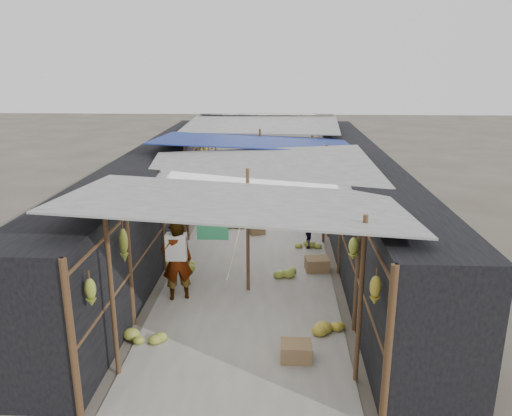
% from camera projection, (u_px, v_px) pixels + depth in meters
% --- Properties ---
extents(ground, '(80.00, 80.00, 0.00)m').
position_uv_depth(ground, '(236.00, 377.00, 7.56)').
color(ground, '#6B6356').
rests_on(ground, ground).
extents(aisle_slab, '(3.60, 16.00, 0.02)m').
position_uv_depth(aisle_slab, '(256.00, 235.00, 13.79)').
color(aisle_slab, '#9E998E').
rests_on(aisle_slab, ground).
extents(stall_left, '(1.40, 15.00, 2.30)m').
position_uv_depth(stall_left, '(157.00, 194.00, 13.59)').
color(stall_left, black).
rests_on(stall_left, ground).
extents(stall_right, '(1.40, 15.00, 2.30)m').
position_uv_depth(stall_right, '(357.00, 196.00, 13.34)').
color(stall_right, black).
rests_on(stall_right, ground).
extents(crate_near, '(0.50, 0.40, 0.30)m').
position_uv_depth(crate_near, '(296.00, 352.00, 7.96)').
color(crate_near, '#946F4B').
rests_on(crate_near, ground).
extents(crate_mid, '(0.56, 0.47, 0.31)m').
position_uv_depth(crate_mid, '(317.00, 264.00, 11.37)').
color(crate_mid, '#946F4B').
rests_on(crate_mid, ground).
extents(crate_back, '(0.50, 0.46, 0.25)m').
position_uv_depth(crate_back, '(257.00, 230.00, 13.80)').
color(crate_back, '#946F4B').
rests_on(crate_back, ground).
extents(black_basin, '(0.65, 0.65, 0.20)m').
position_uv_depth(black_basin, '(311.00, 199.00, 17.05)').
color(black_basin, black).
rests_on(black_basin, ground).
extents(vendor_elderly, '(0.70, 0.57, 1.65)m').
position_uv_depth(vendor_elderly, '(177.00, 261.00, 9.83)').
color(vendor_elderly, white).
rests_on(vendor_elderly, ground).
extents(shopper_blue, '(0.91, 0.81, 1.56)m').
position_uv_depth(shopper_blue, '(234.00, 181.00, 16.66)').
color(shopper_blue, '#204AA3').
rests_on(shopper_blue, ground).
extents(vendor_seated, '(0.31, 0.54, 0.83)m').
position_uv_depth(vendor_seated, '(308.00, 233.00, 12.65)').
color(vendor_seated, '#46433D').
rests_on(vendor_seated, ground).
extents(market_canopy, '(5.62, 15.20, 2.77)m').
position_uv_depth(market_canopy, '(258.00, 146.00, 13.45)').
color(market_canopy, brown).
rests_on(market_canopy, ground).
extents(hanging_bananas, '(3.96, 14.08, 0.76)m').
position_uv_depth(hanging_bananas, '(260.00, 173.00, 13.71)').
color(hanging_bananas, olive).
rests_on(hanging_bananas, ground).
extents(floor_bananas, '(3.92, 10.48, 0.35)m').
position_uv_depth(floor_bananas, '(236.00, 239.00, 13.02)').
color(floor_bananas, olive).
rests_on(floor_bananas, ground).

